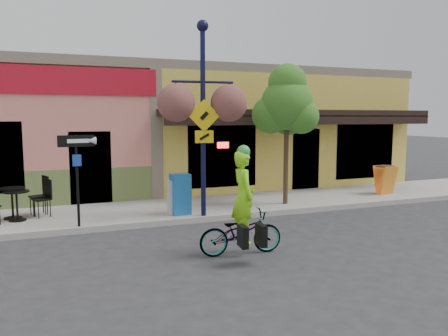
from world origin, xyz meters
name	(u,v)px	position (x,y,z in m)	size (l,w,h in m)	color
ground	(227,225)	(0.00, 0.00, 0.00)	(90.00, 90.00, 0.00)	#2D2D30
sidewalk	(202,207)	(0.00, 2.00, 0.07)	(24.00, 3.00, 0.15)	#9E9B93
curb	(219,218)	(0.00, 0.55, 0.07)	(24.00, 0.12, 0.15)	#A8A59E
building	(159,129)	(0.00, 7.50, 2.25)	(18.20, 8.20, 4.50)	#DB7A6C
bicycle	(241,232)	(-0.61, -2.26, 0.44)	(0.59, 1.69, 0.89)	#9B300E
cyclist_rider	(243,209)	(-0.56, -2.26, 0.91)	(0.66, 0.44, 1.82)	#8AE918
lamp_post	(203,120)	(-0.41, 0.65, 2.65)	(1.59, 0.64, 4.99)	black
one_way_sign	(77,181)	(-3.52, 0.65, 1.23)	(0.83, 0.18, 2.16)	black
cafe_set_left	(12,198)	(-5.04, 2.09, 0.67)	(1.73, 0.86, 1.04)	black
cafe_set_right	(17,201)	(-4.91, 1.79, 0.64)	(1.63, 0.82, 0.98)	black
newspaper_box_blue	(180,194)	(-0.92, 1.05, 0.69)	(0.48, 0.43, 1.08)	#1C63AA
newspaper_box_grey	(176,197)	(-1.01, 1.15, 0.60)	(0.42, 0.38, 0.90)	silver
street_tree	(286,134)	(2.38, 1.27, 2.23)	(1.62, 1.62, 4.16)	#3D7A26
sandwich_board	(389,180)	(6.31, 1.31, 0.63)	(0.58, 0.42, 0.96)	orange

